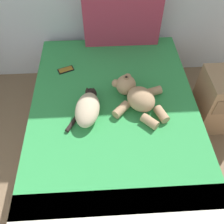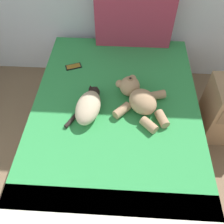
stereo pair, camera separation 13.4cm
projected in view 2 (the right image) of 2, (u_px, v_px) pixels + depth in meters
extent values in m
cube|color=#9E7A56|center=(115.00, 134.00, 2.27)|extent=(1.45, 2.03, 0.30)
cube|color=white|center=(115.00, 117.00, 2.07)|extent=(1.41, 1.97, 0.22)
cube|color=green|center=(116.00, 103.00, 2.02)|extent=(1.39, 1.82, 0.02)
cube|color=silver|center=(109.00, 216.00, 1.45)|extent=(1.39, 0.32, 0.02)
cube|color=#A5334C|center=(134.00, 19.00, 2.33)|extent=(0.76, 0.14, 0.54)
ellipsoid|color=#C6B293|center=(88.00, 107.00, 1.88)|extent=(0.24, 0.36, 0.15)
sphere|color=black|center=(94.00, 92.00, 2.02)|extent=(0.10, 0.10, 0.10)
cone|color=black|center=(90.00, 87.00, 1.97)|extent=(0.04, 0.04, 0.04)
cone|color=black|center=(97.00, 88.00, 1.97)|extent=(0.04, 0.04, 0.04)
cylinder|color=black|center=(72.00, 120.00, 1.88)|extent=(0.10, 0.16, 0.03)
ellipsoid|color=black|center=(96.00, 104.00, 1.97)|extent=(0.07, 0.11, 0.04)
ellipsoid|color=tan|center=(143.00, 102.00, 1.90)|extent=(0.31, 0.32, 0.17)
sphere|color=tan|center=(130.00, 86.00, 2.01)|extent=(0.17, 0.17, 0.17)
sphere|color=#8E6B49|center=(130.00, 81.00, 1.97)|extent=(0.07, 0.07, 0.07)
sphere|color=black|center=(130.00, 79.00, 1.94)|extent=(0.02, 0.02, 0.02)
sphere|color=tan|center=(120.00, 84.00, 2.02)|extent=(0.07, 0.07, 0.07)
sphere|color=tan|center=(132.00, 79.00, 2.06)|extent=(0.07, 0.07, 0.07)
cylinder|color=tan|center=(122.00, 110.00, 1.91)|extent=(0.15, 0.16, 0.07)
cylinder|color=tan|center=(149.00, 125.00, 1.82)|extent=(0.15, 0.15, 0.07)
cylinder|color=tan|center=(156.00, 95.00, 2.01)|extent=(0.16, 0.11, 0.07)
cylinder|color=tan|center=(162.00, 119.00, 1.86)|extent=(0.12, 0.15, 0.07)
cube|color=black|center=(73.00, 67.00, 2.29)|extent=(0.16, 0.12, 0.01)
cube|color=olive|center=(73.00, 66.00, 2.29)|extent=(0.14, 0.10, 0.00)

